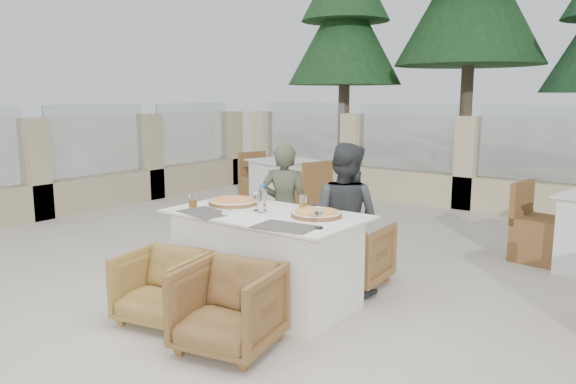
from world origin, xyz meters
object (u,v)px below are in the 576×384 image
Objects in this scene: diner_left at (284,208)px; bg_table_a at (282,185)px; wine_glass_corner at (319,216)px; olive_dish at (231,211)px; pizza_left at (233,201)px; water_bottle at (262,199)px; armchair_far_left at (283,238)px; beer_glass_left at (193,199)px; armchair_near_right at (229,308)px; diner_right at (344,219)px; pizza_right at (316,213)px; beer_glass_right at (303,202)px; armchair_far_right at (352,253)px; dining_table at (266,258)px; wine_glass_centre at (257,200)px; armchair_near_left at (162,287)px.

diner_left is 0.77× the size of bg_table_a.
wine_glass_corner is 0.85m from olive_dish.
wine_glass_corner is at bearing -15.27° from pizza_left.
armchair_far_left is at bearing 118.34° from water_bottle.
beer_glass_left is 1.24× the size of olive_dish.
pizza_left is 0.67× the size of armchair_near_right.
diner_right is at bearing 32.34° from pizza_left.
beer_glass_right reaches higher than pizza_right.
wine_glass_corner is 1.23m from armchair_far_right.
beer_glass_right is at bearing 52.58° from olive_dish.
dining_table is 11.77× the size of beer_glass_left.
beer_glass_right is 0.81m from armchair_far_right.
water_bottle reaches higher than wine_glass_centre.
wine_glass_centre is at bearing -38.72° from bg_table_a.
olive_dish is 1.28m from armchair_far_right.
wine_glass_centre reaches higher than pizza_left.
armchair_far_left is 1.72m from armchair_near_left.
pizza_right is at bearing 117.07° from diner_left.
water_bottle reaches higher than bg_table_a.
beer_glass_left reaches higher than olive_dish.
armchair_near_right is at bearing -67.72° from dining_table.
diner_left is (-0.73, 1.59, 0.34)m from armchair_near_right.
armchair_far_left is at bearing 139.14° from pizza_right.
armchair_near_left is at bearing 57.11° from diner_right.
armchair_far_right is at bearing -24.49° from bg_table_a.
pizza_left is at bearing -164.69° from beer_glass_right.
wine_glass_corner is at bearing 51.94° from armchair_near_right.
armchair_near_right is at bearing -94.51° from pizza_right.
pizza_right is 0.24× the size of bg_table_a.
diner_right is (0.82, 0.52, -0.14)m from pizza_left.
water_bottle is at bearing -23.86° from wine_glass_centre.
wine_glass_centre reaches higher than bg_table_a.
beer_glass_right is at bearing 56.78° from diner_right.
pizza_right is 1.07m from armchair_near_right.
dining_table is at bearing 50.61° from armchair_near_left.
beer_glass_right is 0.10× the size of diner_left.
armchair_near_left is 0.47× the size of diner_left.
wine_glass_centre reaches higher than beer_glass_left.
diner_right is (0.03, 1.45, 0.37)m from armchair_near_right.
beer_glass_left is (-0.20, -0.30, 0.04)m from pizza_left.
water_bottle reaches higher than pizza_right.
armchair_near_right is at bearing -116.14° from wine_glass_corner.
pizza_left is 0.72× the size of armchair_near_left.
olive_dish is at bearing 58.12° from armchair_near_left.
wine_glass_centre is 0.31× the size of armchair_near_left.
wine_glass_centre reaches higher than armchair_far_right.
diner_left is (0.06, 0.66, -0.16)m from pizza_left.
wine_glass_centre is 1.18m from armchair_far_left.
beer_glass_left is 0.10× the size of diner_right.
dining_table is 0.83m from wine_glass_corner.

